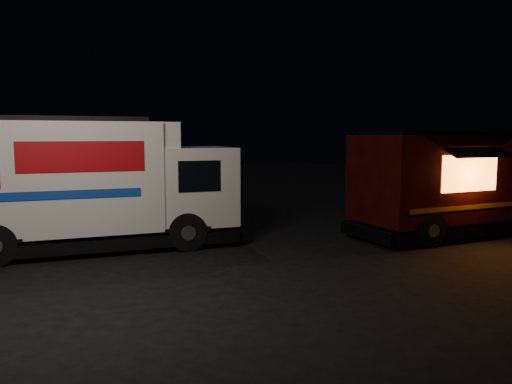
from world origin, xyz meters
name	(u,v)px	position (x,y,z in m)	size (l,w,h in m)	color
ground	(175,264)	(0.00, 0.00, 0.00)	(80.00, 80.00, 0.00)	black
white_truck	(96,184)	(-2.14, 1.85, 1.71)	(7.56, 2.58, 3.43)	silver
red_truck	(456,183)	(8.19, 2.77, 1.55)	(6.65, 2.45, 3.10)	#350E09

